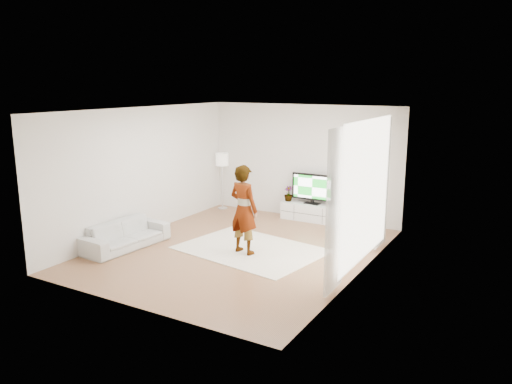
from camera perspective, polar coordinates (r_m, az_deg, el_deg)
The scene contains 17 objects.
floor at distance 10.13m, azimuth -1.96°, elevation -6.67°, with size 6.00×6.00×0.00m, color #996745.
ceiling at distance 9.59m, azimuth -2.08°, elevation 9.35°, with size 6.00×6.00×0.00m, color white.
wall_left at distance 11.27m, azimuth -12.88°, elevation 2.34°, with size 0.02×6.00×2.80m, color silver.
wall_right at distance 8.72m, azimuth 12.05°, elevation -0.51°, with size 0.02×6.00×2.80m, color silver.
wall_back at distance 12.37m, azimuth 5.37°, elevation 3.47°, with size 5.00×0.02×2.80m, color silver.
wall_front at distance 7.46m, azimuth -14.34°, elevation -2.82°, with size 5.00×0.02×2.80m, color silver.
window at distance 9.00m, azimuth 12.54°, elevation 0.19°, with size 0.01×2.60×2.50m, color white.
curtain_near at distance 7.85m, azimuth 9.05°, elevation -2.20°, with size 0.04×0.70×2.60m, color white.
curtain_far at distance 10.26m, azimuth 14.30°, elevation 1.01°, with size 0.04×0.70×2.60m, color white.
media_console at distance 12.25m, azimuth 6.36°, elevation -2.33°, with size 1.49×0.42×0.42m.
television at distance 12.14m, azimuth 6.48°, elevation 0.49°, with size 1.06×0.21×0.74m.
game_console at distance 11.94m, azimuth 9.26°, elevation -1.22°, with size 0.07×0.17×0.22m.
potted_plant at distance 12.42m, azimuth 3.73°, elevation -0.19°, with size 0.21×0.21×0.38m, color #3F7238.
rug at distance 10.16m, azimuth -0.61°, elevation -6.56°, with size 2.76×1.99×0.01m, color white.
player at distance 9.70m, azimuth -1.41°, elevation -2.01°, with size 0.64×0.42×1.76m, color #334772.
sofa at distance 10.55m, azimuth -14.67°, elevation -4.75°, with size 1.85×0.72×0.54m, color beige.
floor_lamp at distance 13.20m, azimuth -3.91°, elevation 3.46°, with size 0.33×0.33×1.49m.
Camera 1 is at (5.08, -8.11, 3.31)m, focal length 35.00 mm.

